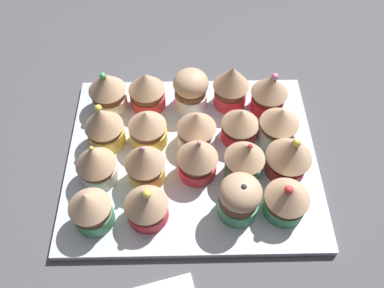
% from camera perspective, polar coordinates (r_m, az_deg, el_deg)
% --- Properties ---
extents(ground_plane, '(1.80, 1.80, 0.03)m').
position_cam_1_polar(ground_plane, '(0.62, 0.00, -3.01)').
color(ground_plane, '#4C4C51').
extents(baking_tray, '(0.31, 0.38, 0.01)m').
position_cam_1_polar(baking_tray, '(0.61, 0.00, -1.96)').
color(baking_tray, silver).
rests_on(baking_tray, ground_plane).
extents(cupcake_0, '(0.06, 0.06, 0.07)m').
position_cam_1_polar(cupcake_0, '(0.54, 13.73, -7.66)').
color(cupcake_0, '#4C9E6B').
rests_on(cupcake_0, baking_tray).
extents(cupcake_1, '(0.07, 0.07, 0.08)m').
position_cam_1_polar(cupcake_1, '(0.57, 14.04, -1.61)').
color(cupcake_1, '#D1333D').
rests_on(cupcake_1, baking_tray).
extents(cupcake_2, '(0.06, 0.06, 0.07)m').
position_cam_1_polar(cupcake_2, '(0.61, 12.58, 2.82)').
color(cupcake_2, white).
rests_on(cupcake_2, baking_tray).
extents(cupcake_3, '(0.06, 0.06, 0.07)m').
position_cam_1_polar(cupcake_3, '(0.64, 11.26, 7.46)').
color(cupcake_3, '#D1333D').
rests_on(cupcake_3, baking_tray).
extents(cupcake_4, '(0.06, 0.06, 0.08)m').
position_cam_1_polar(cupcake_4, '(0.53, 6.93, -7.83)').
color(cupcake_4, '#4C9E6B').
rests_on(cupcake_4, baking_tray).
extents(cupcake_5, '(0.06, 0.06, 0.08)m').
position_cam_1_polar(cupcake_5, '(0.56, 7.64, -2.27)').
color(cupcake_5, '#4C9E6B').
rests_on(cupcake_5, baking_tray).
extents(cupcake_6, '(0.06, 0.06, 0.06)m').
position_cam_1_polar(cupcake_6, '(0.60, 7.04, 2.86)').
color(cupcake_6, '#D1333D').
rests_on(cupcake_6, baking_tray).
extents(cupcake_7, '(0.06, 0.06, 0.08)m').
position_cam_1_polar(cupcake_7, '(0.64, 5.74, 8.53)').
color(cupcake_7, '#D1333D').
rests_on(cupcake_7, baking_tray).
extents(cupcake_8, '(0.06, 0.06, 0.08)m').
position_cam_1_polar(cupcake_8, '(0.55, 0.80, -1.99)').
color(cupcake_8, '#D1333D').
rests_on(cupcake_8, baking_tray).
extents(cupcake_9, '(0.06, 0.06, 0.07)m').
position_cam_1_polar(cupcake_9, '(0.59, 0.70, 2.36)').
color(cupcake_9, white).
rests_on(cupcake_9, baking_tray).
extents(cupcake_10, '(0.06, 0.06, 0.07)m').
position_cam_1_polar(cupcake_10, '(0.64, 0.01, 8.02)').
color(cupcake_10, white).
rests_on(cupcake_10, baking_tray).
extents(cupcake_11, '(0.06, 0.06, 0.07)m').
position_cam_1_polar(cupcake_11, '(0.52, -6.75, -8.62)').
color(cupcake_11, '#D1333D').
rests_on(cupcake_11, baking_tray).
extents(cupcake_12, '(0.06, 0.06, 0.08)m').
position_cam_1_polar(cupcake_12, '(0.55, -6.90, -2.67)').
color(cupcake_12, '#EFC651').
rests_on(cupcake_12, baking_tray).
extents(cupcake_13, '(0.06, 0.06, 0.07)m').
position_cam_1_polar(cupcake_13, '(0.59, -6.51, 2.42)').
color(cupcake_13, '#EFC651').
rests_on(cupcake_13, baking_tray).
extents(cupcake_14, '(0.06, 0.06, 0.07)m').
position_cam_1_polar(cupcake_14, '(0.64, -6.63, 7.87)').
color(cupcake_14, '#D1333D').
rests_on(cupcake_14, baking_tray).
extents(cupcake_15, '(0.06, 0.06, 0.07)m').
position_cam_1_polar(cupcake_15, '(0.53, -14.63, -9.02)').
color(cupcake_15, '#4C9E6B').
rests_on(cupcake_15, baking_tray).
extents(cupcake_16, '(0.06, 0.06, 0.07)m').
position_cam_1_polar(cupcake_16, '(0.56, -13.87, -2.71)').
color(cupcake_16, white).
rests_on(cupcake_16, baking_tray).
extents(cupcake_17, '(0.06, 0.06, 0.08)m').
position_cam_1_polar(cupcake_17, '(0.60, -12.74, 2.63)').
color(cupcake_17, '#EFC651').
rests_on(cupcake_17, baking_tray).
extents(cupcake_18, '(0.06, 0.06, 0.08)m').
position_cam_1_polar(cupcake_18, '(0.65, -12.25, 7.76)').
color(cupcake_18, white).
rests_on(cupcake_18, baking_tray).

